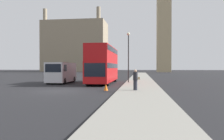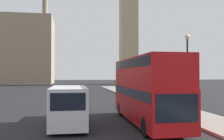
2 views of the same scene
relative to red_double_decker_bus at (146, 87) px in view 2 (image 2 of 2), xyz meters
The scene contains 4 objects.
building_block_distant 81.93m from the red_double_decker_bus, 109.29° to the left, with size 29.73×15.29×29.16m.
red_double_decker_bus is the anchor object (origin of this frame).
white_van 5.32m from the red_double_decker_bus, behind, with size 2.22×5.31×2.54m.
street_lamp 3.48m from the red_double_decker_bus, ahead, with size 0.36×0.36×6.04m.
Camera 2 is at (-2.65, -7.60, 3.32)m, focal length 40.00 mm.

